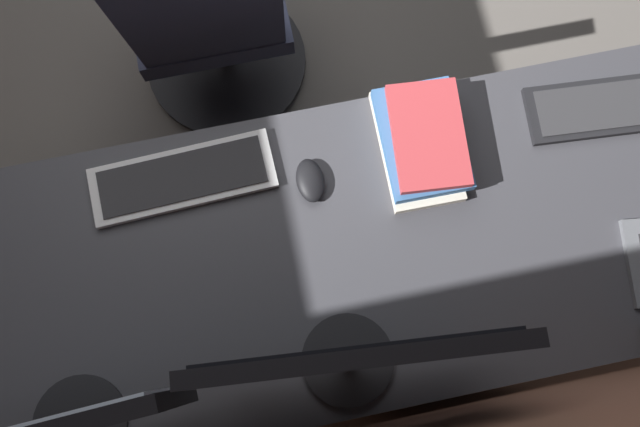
% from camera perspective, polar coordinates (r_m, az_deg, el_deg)
% --- Properties ---
extents(desk, '(2.22, 0.71, 0.73)m').
position_cam_1_polar(desk, '(1.53, 0.38, -4.14)').
color(desk, '#38383D').
rests_on(desk, ground).
extents(drawer_pedestal, '(0.40, 0.51, 0.69)m').
position_cam_1_polar(drawer_pedestal, '(1.86, 6.74, -5.13)').
color(drawer_pedestal, '#38383D').
rests_on(drawer_pedestal, ground).
extents(monitor_primary, '(0.57, 0.20, 0.46)m').
position_cam_1_polar(monitor_primary, '(1.19, 3.06, -12.44)').
color(monitor_primary, black).
rests_on(monitor_primary, desk).
extents(keyboard_main, '(0.42, 0.16, 0.02)m').
position_cam_1_polar(keyboard_main, '(1.53, -11.87, 3.05)').
color(keyboard_main, silver).
rests_on(keyboard_main, desk).
extents(keyboard_spare, '(0.43, 0.17, 0.02)m').
position_cam_1_polar(keyboard_spare, '(1.70, 24.39, 8.52)').
color(keyboard_spare, black).
rests_on(keyboard_spare, desk).
extents(mouse_main, '(0.06, 0.10, 0.03)m').
position_cam_1_polar(mouse_main, '(1.49, -0.96, 2.87)').
color(mouse_main, black).
rests_on(mouse_main, desk).
extents(book_stack_near, '(0.19, 0.29, 0.08)m').
position_cam_1_polar(book_stack_near, '(1.51, 8.86, 6.28)').
color(book_stack_near, beige).
rests_on(book_stack_near, desk).
extents(office_chair, '(0.56, 0.56, 0.97)m').
position_cam_1_polar(office_chair, '(2.00, -9.47, 16.28)').
color(office_chair, '#383D56').
rests_on(office_chair, ground).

